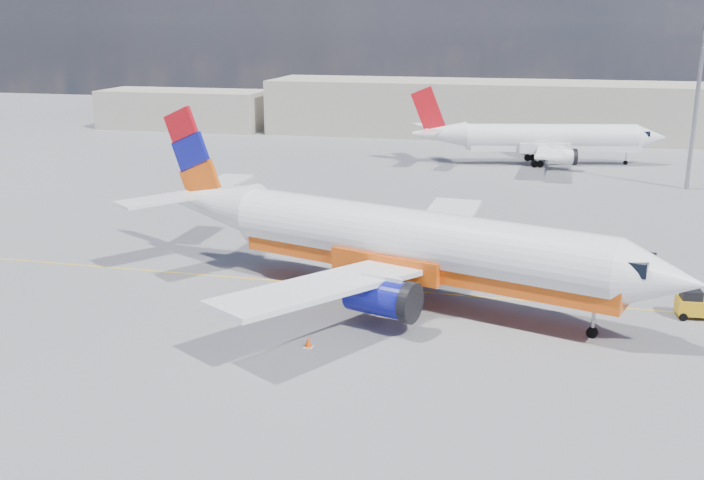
% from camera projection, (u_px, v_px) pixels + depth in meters
% --- Properties ---
extents(ground, '(240.00, 240.00, 0.00)m').
position_uv_depth(ground, '(353.00, 303.00, 48.15)').
color(ground, slate).
rests_on(ground, ground).
extents(taxi_line, '(70.00, 0.15, 0.01)m').
position_uv_depth(taxi_line, '(364.00, 288.00, 50.96)').
color(taxi_line, yellow).
rests_on(taxi_line, ground).
extents(terminal_main, '(70.00, 14.00, 8.00)m').
position_uv_depth(terminal_main, '(503.00, 109.00, 116.13)').
color(terminal_main, '#AFA897').
rests_on(terminal_main, ground).
extents(terminal_annex, '(26.00, 10.00, 6.00)m').
position_uv_depth(terminal_annex, '(184.00, 109.00, 124.83)').
color(terminal_annex, '#AFA897').
rests_on(terminal_annex, ground).
extents(main_jet, '(36.71, 27.91, 11.13)m').
position_uv_depth(main_jet, '(397.00, 241.00, 48.02)').
color(main_jet, white).
rests_on(main_jet, ground).
extents(second_jet, '(30.72, 23.67, 9.27)m').
position_uv_depth(second_jet, '(542.00, 139.00, 93.54)').
color(second_jet, white).
rests_on(second_jet, ground).
extents(gse_tug, '(2.49, 1.64, 1.70)m').
position_uv_depth(gse_tug, '(697.00, 305.00, 45.63)').
color(gse_tug, black).
rests_on(gse_tug, ground).
extents(traffic_cone, '(0.45, 0.45, 0.63)m').
position_uv_depth(traffic_cone, '(308.00, 342.00, 41.61)').
color(traffic_cone, white).
rests_on(traffic_cone, ground).
extents(floodlight_mast, '(1.47, 1.47, 20.16)m').
position_uv_depth(floodlight_mast, '(700.00, 69.00, 77.28)').
color(floodlight_mast, '#93939B').
rests_on(floodlight_mast, ground).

